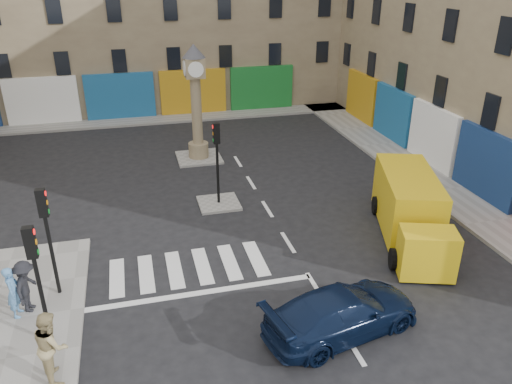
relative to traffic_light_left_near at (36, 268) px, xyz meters
name	(u,v)px	position (x,y,z in m)	size (l,w,h in m)	color
ground	(326,304)	(8.30, -0.20, -2.62)	(120.00, 120.00, 0.00)	black
sidewalk_right	(408,165)	(17.00, 9.80, -2.55)	(2.60, 30.00, 0.15)	gray
sidewalk_far	(153,119)	(4.30, 22.00, -2.55)	(32.00, 2.40, 0.15)	gray
island_near	(219,203)	(6.30, 7.80, -2.56)	(1.80, 1.80, 0.12)	gray
island_far	(199,158)	(6.30, 13.80, -2.56)	(2.40, 2.40, 0.12)	gray
traffic_light_left_near	(36,268)	(0.00, 0.00, 0.00)	(0.28, 0.22, 3.70)	black
traffic_light_left_far	(47,226)	(0.00, 2.40, 0.00)	(0.28, 0.22, 3.70)	black
traffic_light_island	(217,151)	(6.30, 7.80, -0.03)	(0.28, 0.22, 3.70)	black
clock_pillar	(196,96)	(6.30, 13.80, 0.93)	(1.20, 1.20, 6.10)	#8E7E5D
navy_sedan	(342,312)	(8.23, -1.51, -1.92)	(1.97, 4.84, 1.40)	black
yellow_van	(410,209)	(13.09, 3.17, -1.45)	(3.90, 6.77, 2.36)	gold
pedestrian_blue	(14,292)	(-1.10, 1.51, -1.63)	(0.61, 0.40, 1.68)	#5286BD
pedestrian_tan	(51,345)	(0.30, -1.41, -1.47)	(0.97, 0.76, 2.00)	tan
pedestrian_dark	(26,286)	(-0.77, 1.68, -1.61)	(1.11, 0.64, 1.72)	black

